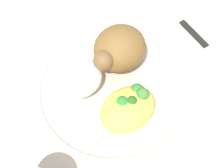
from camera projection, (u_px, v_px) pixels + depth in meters
ground_plane at (112, 92)px, 0.56m from camera, size 2.00×2.00×0.00m
plate at (112, 89)px, 0.55m from camera, size 0.28×0.28×0.02m
roasted_chicken at (119, 49)px, 0.54m from camera, size 0.11×0.09×0.08m
rice_pile at (79, 78)px, 0.53m from camera, size 0.09×0.08×0.04m
mac_cheese_with_broccoli at (128, 107)px, 0.50m from camera, size 0.10×0.08×0.05m
fork at (200, 58)px, 0.60m from camera, size 0.02×0.14×0.01m
knife at (206, 46)px, 0.61m from camera, size 0.02×0.19×0.01m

